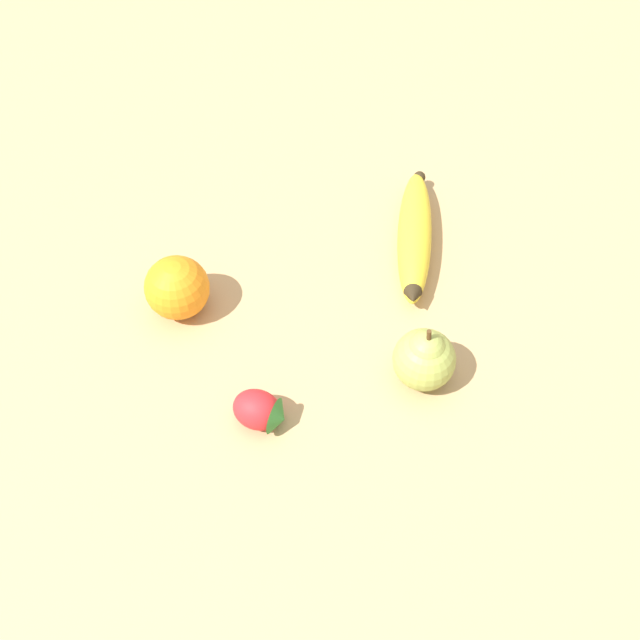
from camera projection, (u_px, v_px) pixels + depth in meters
The scene contains 5 objects.
ground_plane at pixel (335, 290), 0.89m from camera, with size 3.00×3.00×0.00m, color tan.
banana at pixel (415, 236), 0.92m from camera, with size 0.21×0.14×0.04m.
orange at pixel (177, 288), 0.84m from camera, with size 0.07×0.07×0.07m.
pear at pixel (424, 358), 0.79m from camera, with size 0.07×0.07×0.09m.
strawberry at pixel (261, 411), 0.77m from camera, with size 0.05×0.06×0.04m.
Camera 1 is at (0.48, 0.29, 0.70)m, focal length 42.00 mm.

